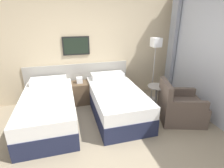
{
  "coord_description": "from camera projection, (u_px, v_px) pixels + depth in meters",
  "views": [
    {
      "loc": [
        -0.62,
        -2.26,
        2.05
      ],
      "look_at": [
        0.29,
        1.0,
        0.74
      ],
      "focal_mm": 28.0,
      "sensor_mm": 36.0,
      "label": 1
    }
  ],
  "objects": [
    {
      "name": "ground_plane",
      "position": [
        111.0,
        147.0,
        2.93
      ],
      "size": [
        16.0,
        16.0,
        0.0
      ],
      "primitive_type": "plane",
      "color": "gray"
    },
    {
      "name": "wall_headboard",
      "position": [
        88.0,
        49.0,
        4.35
      ],
      "size": [
        10.0,
        0.1,
        2.7
      ],
      "color": "#C6B28E",
      "rests_on": "ground_plane"
    },
    {
      "name": "bed_near_door",
      "position": [
        49.0,
        109.0,
        3.53
      ],
      "size": [
        1.01,
        1.99,
        0.72
      ],
      "color": "#1E233D",
      "rests_on": "ground_plane"
    },
    {
      "name": "bed_near_window",
      "position": [
        116.0,
        101.0,
        3.88
      ],
      "size": [
        1.01,
        1.99,
        0.72
      ],
      "color": "#1E233D",
      "rests_on": "ground_plane"
    },
    {
      "name": "nightstand",
      "position": [
        80.0,
        92.0,
        4.36
      ],
      "size": [
        0.42,
        0.43,
        0.67
      ],
      "color": "brown",
      "rests_on": "ground_plane"
    },
    {
      "name": "floor_lamp",
      "position": [
        155.0,
        50.0,
        4.19
      ],
      "size": [
        0.24,
        0.24,
        1.58
      ],
      "color": "#9E9993",
      "rests_on": "ground_plane"
    },
    {
      "name": "side_table",
      "position": [
        156.0,
        94.0,
        3.95
      ],
      "size": [
        0.42,
        0.42,
        0.61
      ],
      "color": "gray",
      "rests_on": "ground_plane"
    },
    {
      "name": "armchair",
      "position": [
        180.0,
        108.0,
        3.62
      ],
      "size": [
        1.02,
        0.94,
        0.85
      ],
      "rotation": [
        0.0,
        0.0,
        1.26
      ],
      "color": "brown",
      "rests_on": "ground_plane"
    }
  ]
}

